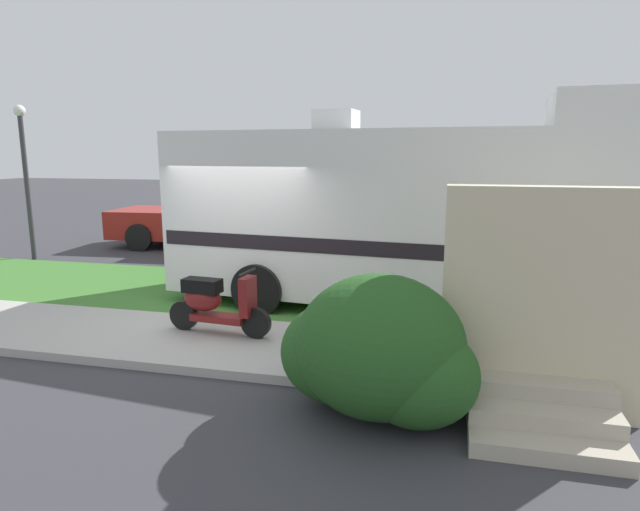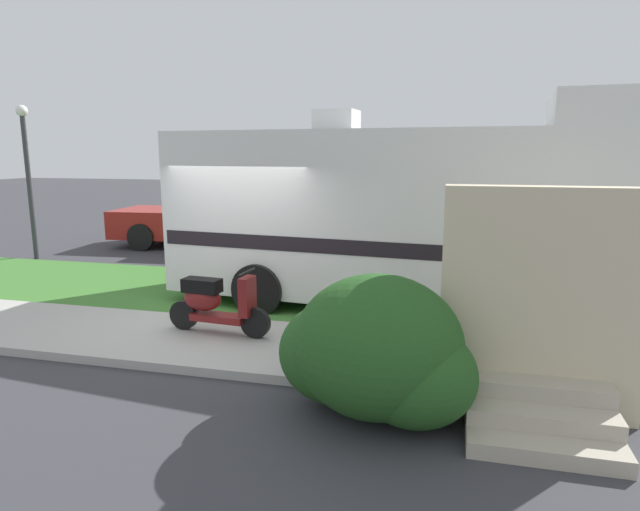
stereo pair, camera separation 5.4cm
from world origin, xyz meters
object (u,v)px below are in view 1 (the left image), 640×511
bicycle (366,325)px  scooter (215,303)px  pickup_truck_near (219,215)px  bottle_green (589,361)px  bottle_spare (515,371)px  pickup_truck_far (437,209)px  street_lamp_post (25,166)px  motorhome_rv (409,214)px

bicycle → scooter: bearing=173.5°
scooter → pickup_truck_near: pickup_truck_near is taller
pickup_truck_near → bottle_green: bearing=-42.8°
pickup_truck_near → bottle_spare: size_ratio=23.10×
scooter → bottle_spare: 4.16m
pickup_truck_far → street_lamp_post: 11.47m
motorhome_rv → pickup_truck_near: (-5.79, 5.14, -0.77)m
scooter → pickup_truck_near: bearing=113.4°
pickup_truck_near → street_lamp_post: 5.03m
motorhome_rv → scooter: size_ratio=5.05×
motorhome_rv → pickup_truck_far: size_ratio=1.48×
bottle_green → motorhome_rv: bearing=134.3°
bottle_spare → street_lamp_post: 12.53m
pickup_truck_near → street_lamp_post: bearing=-144.0°
motorhome_rv → bicycle: size_ratio=4.83×
pickup_truck_near → bottle_spare: (7.28, -8.07, -0.72)m
motorhome_rv → pickup_truck_far: 7.80m
scooter → street_lamp_post: size_ratio=0.42×
bottle_green → scooter: bearing=177.6°
motorhome_rv → scooter: bearing=-139.1°
pickup_truck_near → bottle_spare: 10.89m
scooter → pickup_truck_far: (2.90, 10.01, 0.40)m
street_lamp_post → motorhome_rv: bearing=-13.4°
street_lamp_post → bottle_spare: bearing=-25.1°
bottle_spare → street_lamp_post: (-11.18, 5.23, 2.15)m
bicycle → pickup_truck_far: bearing=86.4°
pickup_truck_near → pickup_truck_far: bearing=23.3°
pickup_truck_near → street_lamp_post: street_lamp_post is taller
pickup_truck_far → bottle_green: (2.09, -10.21, -0.74)m
bottle_green → street_lamp_post: street_lamp_post is taller
bottle_spare → pickup_truck_far: bearing=96.3°
motorhome_rv → bicycle: 2.79m
motorhome_rv → bottle_spare: (1.49, -2.93, -1.48)m
motorhome_rv → street_lamp_post: bearing=166.6°
pickup_truck_far → bicycle: bearing=-93.6°
pickup_truck_near → bottle_green: (8.18, -7.59, -0.69)m
pickup_truck_far → street_lamp_post: (-10.00, -5.46, 1.39)m
pickup_truck_far → bottle_green: pickup_truck_far is taller
street_lamp_post → pickup_truck_far: bearing=28.6°
motorhome_rv → pickup_truck_near: bearing=138.4°
pickup_truck_near → bicycle: bearing=-54.5°
pickup_truck_far → bottle_green: size_ratio=19.93×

